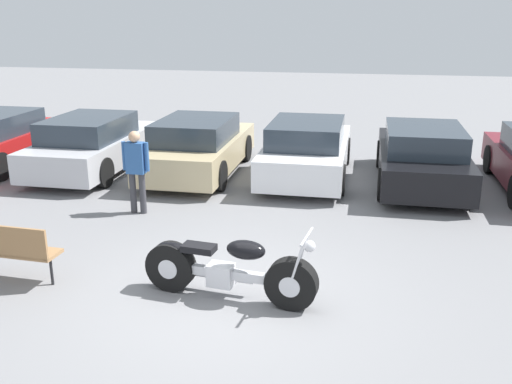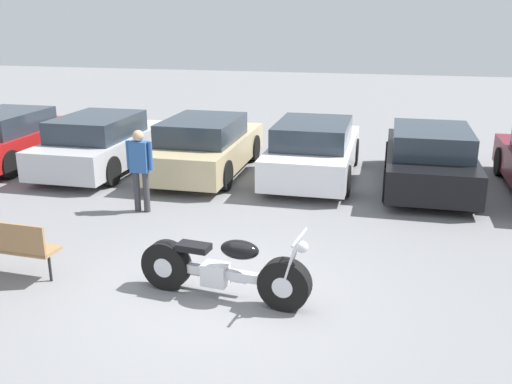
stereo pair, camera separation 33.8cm
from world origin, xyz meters
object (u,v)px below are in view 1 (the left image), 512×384
at_px(parked_car_champagne, 198,147).
at_px(parked_car_white, 307,150).
at_px(person_standing, 136,165).
at_px(park_bench, 5,246).
at_px(motorcycle, 227,269).
at_px(parked_car_black, 422,157).
at_px(parked_car_silver, 93,144).

relative_size(parked_car_champagne, parked_car_white, 1.00).
bearing_deg(person_standing, park_bench, -102.05).
height_order(parked_car_champagne, parked_car_white, same).
xyz_separation_m(motorcycle, person_standing, (-2.46, 2.97, 0.51)).
height_order(parked_car_champagne, parked_car_black, same).
relative_size(motorcycle, parked_car_champagne, 0.56).
xyz_separation_m(parked_car_black, park_bench, (-6.04, -6.03, -0.10)).
bearing_deg(parked_car_white, parked_car_black, -4.04).
xyz_separation_m(parked_car_white, person_standing, (-2.85, -3.09, 0.29)).
xyz_separation_m(motorcycle, parked_car_silver, (-4.66, 5.65, 0.23)).
bearing_deg(parked_car_black, parked_car_champagne, 179.97).
bearing_deg(parked_car_white, parked_car_champagne, -176.02).
xyz_separation_m(motorcycle, parked_car_white, (0.39, 6.07, 0.23)).
height_order(parked_car_silver, parked_car_black, same).
distance_m(parked_car_white, park_bench, 7.13).
bearing_deg(parked_car_black, person_standing, -151.53).
bearing_deg(person_standing, parked_car_black, 28.47).
bearing_deg(parked_car_silver, parked_car_champagne, 5.39).
distance_m(parked_car_white, parked_car_black, 2.53).
xyz_separation_m(parked_car_silver, person_standing, (2.20, -2.68, 0.29)).
distance_m(parked_car_silver, park_bench, 5.99).
distance_m(motorcycle, parked_car_white, 6.08).
relative_size(parked_car_black, park_bench, 2.88).
relative_size(motorcycle, parked_car_silver, 0.56).
bearing_deg(parked_car_black, motorcycle, -116.36).
xyz_separation_m(parked_car_champagne, park_bench, (-0.99, -6.03, -0.10)).
bearing_deg(park_bench, parked_car_silver, 104.85).
height_order(motorcycle, parked_car_black, parked_car_black).
height_order(parked_car_silver, parked_car_white, same).
bearing_deg(parked_car_white, parked_car_silver, -175.31).
bearing_deg(motorcycle, parked_car_white, 86.30).
height_order(parked_car_champagne, park_bench, parked_car_champagne).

